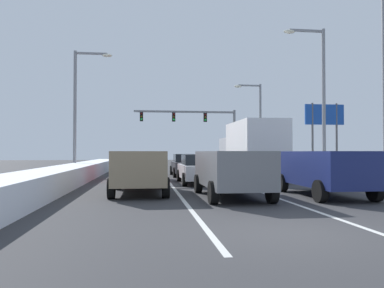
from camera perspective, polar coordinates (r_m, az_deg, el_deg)
ground_plane at (r=20.76m, az=1.25°, el=-5.76°), size 120.00×120.00×0.00m
lane_stripe_between_right_lane_and_center_lane at (r=24.25m, az=4.13°, el=-5.09°), size 0.14×35.92×0.01m
lane_stripe_between_center_lane_and_left_lane at (r=23.83m, az=-3.95°, el=-5.16°), size 0.14×35.92×0.01m
snow_bank_right_shoulder at (r=25.79m, az=15.79°, el=-4.29°), size 1.77×35.92×0.48m
snow_bank_left_shoulder at (r=24.11m, az=-16.66°, el=-4.01°), size 1.93×35.92×0.89m
suv_navy_right_lane_nearest at (r=14.91m, az=19.22°, el=-3.55°), size 2.16×4.90×1.67m
box_truck_right_lane_second at (r=22.58m, az=8.91°, el=-0.55°), size 2.53×7.20×3.36m
suv_green_right_lane_third at (r=30.33m, az=5.16°, el=-2.40°), size 2.16×4.90×1.67m
suv_gray_center_lane_nearest at (r=13.75m, az=5.88°, el=-3.82°), size 2.16×4.90×1.67m
sedan_white_center_lane_second at (r=19.69m, az=1.02°, el=-3.77°), size 2.00×4.50×1.51m
sedan_charcoal_center_lane_third at (r=25.87m, az=-0.89°, el=-3.17°), size 2.00×4.50×1.51m
suv_tan_left_lane_nearest at (r=15.21m, az=-7.91°, el=-3.56°), size 2.16×4.90×1.67m
suv_red_left_lane_second at (r=22.10m, az=-8.01°, el=-2.83°), size 2.16×4.90×1.67m
sedan_black_left_lane_third at (r=29.27m, az=-7.75°, el=-2.93°), size 2.00×4.50×1.51m
traffic_light_gantry at (r=40.59m, az=1.13°, el=3.15°), size 10.94×0.47×6.20m
street_lamp_right_near at (r=19.05m, az=26.21°, el=10.65°), size 2.66×0.36×9.37m
street_lamp_right_mid at (r=24.82m, az=18.55°, el=7.72°), size 2.66×0.36×9.28m
street_lamp_right_far at (r=36.88m, az=9.73°, el=3.86°), size 2.66×0.36×8.19m
street_lamp_left_mid at (r=27.75m, az=-16.53°, el=6.17°), size 2.66×0.36×8.74m
roadside_sign_right at (r=31.57m, az=19.35°, el=3.16°), size 3.20×0.16×5.50m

